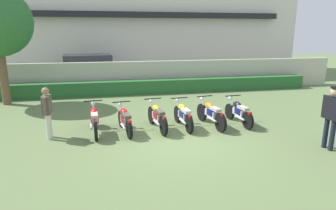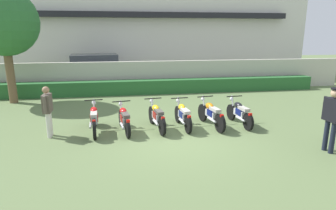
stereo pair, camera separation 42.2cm
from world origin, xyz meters
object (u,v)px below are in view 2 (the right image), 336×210
motorcycle_in_row_0 (94,119)px  motorcycle_in_row_3 (183,115)px  tree_near_inspector (3,22)px  motorcycle_in_row_1 (124,119)px  motorcycle_in_row_2 (157,116)px  motorcycle_in_row_4 (211,114)px  motorcycle_in_row_5 (240,113)px  parked_car (98,70)px  inspector_person (48,108)px  officer_0 (332,114)px

motorcycle_in_row_0 → motorcycle_in_row_3: motorcycle_in_row_0 is taller
tree_near_inspector → motorcycle_in_row_3: (6.96, -4.80, -3.13)m
motorcycle_in_row_1 → motorcycle_in_row_2: bearing=-94.3°
motorcycle_in_row_0 → motorcycle_in_row_3: size_ratio=1.10×
motorcycle_in_row_1 → motorcycle_in_row_3: size_ratio=0.98×
motorcycle_in_row_4 → motorcycle_in_row_5: motorcycle_in_row_4 is taller
parked_car → motorcycle_in_row_0: 8.70m
motorcycle_in_row_2 → motorcycle_in_row_1: bearing=86.5°
motorcycle_in_row_1 → inspector_person: size_ratio=1.11×
motorcycle_in_row_2 → officer_0: officer_0 is taller
tree_near_inspector → motorcycle_in_row_0: 7.00m
motorcycle_in_row_0 → motorcycle_in_row_4: motorcycle_in_row_0 is taller
inspector_person → parked_car: bearing=84.5°
motorcycle_in_row_1 → inspector_person: 2.35m
motorcycle_in_row_0 → motorcycle_in_row_2: size_ratio=1.04×
motorcycle_in_row_2 → inspector_person: 3.41m
motorcycle_in_row_5 → inspector_person: 6.30m
parked_car → officer_0: 13.24m
motorcycle_in_row_5 → inspector_person: size_ratio=1.14×
motorcycle_in_row_2 → motorcycle_in_row_5: bearing=-98.5°
motorcycle_in_row_0 → motorcycle_in_row_4: 3.89m
parked_car → officer_0: size_ratio=2.65×
motorcycle_in_row_5 → parked_car: bearing=26.5°
inspector_person → motorcycle_in_row_3: bearing=2.5°
motorcycle_in_row_4 → motorcycle_in_row_5: 1.04m
motorcycle_in_row_2 → inspector_person: (-3.37, -0.17, 0.47)m
motorcycle_in_row_4 → inspector_person: bearing=82.7°
parked_car → motorcycle_in_row_3: 9.34m
tree_near_inspector → parked_car: bearing=47.6°
parked_car → inspector_person: 8.90m
parked_car → motorcycle_in_row_2: bearing=-79.3°
motorcycle_in_row_0 → motorcycle_in_row_2: motorcycle_in_row_0 is taller
motorcycle_in_row_1 → motorcycle_in_row_0: bearing=74.4°
motorcycle_in_row_1 → officer_0: bearing=-124.2°
motorcycle_in_row_1 → motorcycle_in_row_4: (2.94, 0.06, 0.02)m
motorcycle_in_row_0 → motorcycle_in_row_5: motorcycle_in_row_0 is taller
tree_near_inspector → motorcycle_in_row_2: bearing=-38.4°
motorcycle_in_row_4 → officer_0: (2.50, -2.59, 0.60)m
tree_near_inspector → motorcycle_in_row_3: 9.01m
motorcycle_in_row_5 → motorcycle_in_row_4: bearing=85.7°
parked_car → motorcycle_in_row_4: bearing=-68.8°
motorcycle_in_row_4 → motorcycle_in_row_1: bearing=82.4°
parked_car → tree_near_inspector: (-3.55, -3.88, 2.64)m
motorcycle_in_row_4 → motorcycle_in_row_0: bearing=80.5°
officer_0 → motorcycle_in_row_5: bearing=-65.8°
tree_near_inspector → motorcycle_in_row_3: tree_near_inspector is taller
parked_car → motorcycle_in_row_1: (1.45, -8.78, -0.50)m
inspector_person → officer_0: bearing=-17.6°
motorcycle_in_row_1 → motorcycle_in_row_5: size_ratio=0.97×
motorcycle_in_row_2 → motorcycle_in_row_4: bearing=-99.2°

